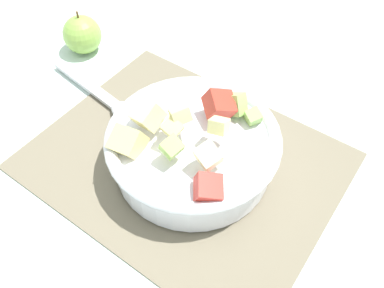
% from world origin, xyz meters
% --- Properties ---
extents(ground_plane, '(2.40, 2.40, 0.00)m').
position_xyz_m(ground_plane, '(0.00, 0.00, 0.00)').
color(ground_plane, silver).
extents(placemat, '(0.43, 0.34, 0.01)m').
position_xyz_m(placemat, '(0.00, 0.00, 0.00)').
color(placemat, '#756B56').
rests_on(placemat, ground_plane).
extents(salad_bowl, '(0.24, 0.24, 0.11)m').
position_xyz_m(salad_bowl, '(-0.01, 0.00, 0.04)').
color(salad_bowl, white).
rests_on(salad_bowl, placemat).
extents(serving_spoon, '(0.21, 0.05, 0.01)m').
position_xyz_m(serving_spoon, '(0.17, -0.02, 0.01)').
color(serving_spoon, '#B7B7BC').
rests_on(serving_spoon, placemat).
extents(whole_apple, '(0.07, 0.07, 0.08)m').
position_xyz_m(whole_apple, '(0.31, -0.10, 0.04)').
color(whole_apple, '#8CB74C').
rests_on(whole_apple, ground_plane).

